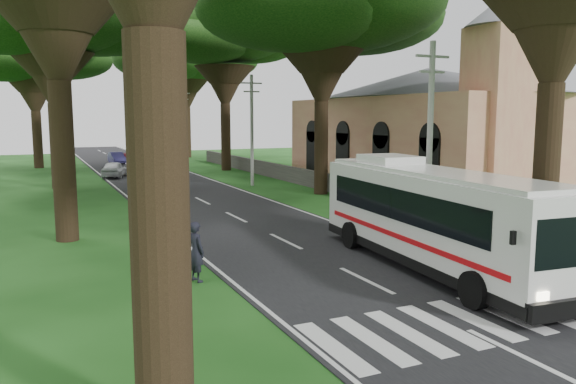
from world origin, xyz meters
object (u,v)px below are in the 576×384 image
at_px(pole_mid, 252,128).
at_px(church, 429,118).
at_px(pedestrian, 196,252).
at_px(pole_far, 183,125).
at_px(distant_car_b, 117,158).
at_px(distant_car_c, 134,154).
at_px(distant_car_a, 114,169).
at_px(coach_bus, 431,216).
at_px(pole_near, 430,138).

bearing_deg(pole_mid, church, -19.81).
bearing_deg(pedestrian, pole_far, -31.77).
distance_m(pole_mid, distant_car_b, 24.81).
xyz_separation_m(church, distant_car_c, (-16.08, 33.46, -4.29)).
bearing_deg(church, pole_far, 116.82).
relative_size(pole_mid, pedestrian, 4.27).
distance_m(distant_car_a, distant_car_c, 19.76).
bearing_deg(distant_car_a, church, 164.05).
distance_m(pole_far, distant_car_a, 13.68).
height_order(distant_car_c, pedestrian, pedestrian).
distance_m(church, distant_car_c, 37.37).
bearing_deg(pedestrian, coach_bus, -121.80).
relative_size(church, pole_far, 3.00).
bearing_deg(distant_car_b, pole_far, -33.34).
relative_size(distant_car_a, distant_car_c, 0.95).
height_order(pole_near, coach_bus, pole_near).
bearing_deg(coach_bus, distant_car_a, 104.51).
xyz_separation_m(pole_near, pole_far, (0.00, 40.00, 0.00)).
bearing_deg(pedestrian, distant_car_b, -22.89).
distance_m(church, pedestrian, 28.79).
height_order(distant_car_a, distant_car_b, distant_car_a).
xyz_separation_m(distant_car_c, pedestrian, (-6.53, -50.84, 0.31)).
bearing_deg(pole_far, pole_near, -90.00).
bearing_deg(pedestrian, pole_mid, -43.15).
xyz_separation_m(distant_car_b, distant_car_c, (2.64, 5.30, -0.01)).
xyz_separation_m(pole_near, distant_car_b, (-6.36, 43.72, -3.54)).
distance_m(church, distant_car_b, 34.09).
xyz_separation_m(distant_car_a, distant_car_b, (2.11, 13.88, -0.06)).
height_order(church, pole_near, church).
bearing_deg(pole_mid, pole_near, -90.00).
distance_m(distant_car_b, pedestrian, 45.71).
relative_size(pole_far, coach_bus, 0.70).
xyz_separation_m(church, pole_far, (-12.36, 24.45, -0.73)).
bearing_deg(distant_car_c, pole_mid, 89.65).
bearing_deg(pole_mid, distant_car_b, 105.01).
bearing_deg(pole_near, church, 51.50).
bearing_deg(coach_bus, church, 56.61).
bearing_deg(pole_near, pedestrian, -169.87).
bearing_deg(church, distant_car_c, 115.66).
bearing_deg(pole_near, coach_bus, -127.38).
bearing_deg(coach_bus, pedestrian, 171.11).
bearing_deg(coach_bus, distant_car_b, 99.20).
relative_size(church, pole_near, 3.00).
bearing_deg(pedestrian, distant_car_c, -25.33).
distance_m(distant_car_a, distant_car_b, 14.04).
bearing_deg(pedestrian, pole_near, -97.88).
height_order(church, distant_car_a, church).
height_order(pole_mid, distant_car_b, pole_mid).
distance_m(pole_mid, distant_car_a, 13.43).
bearing_deg(pole_mid, distant_car_c, 97.30).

